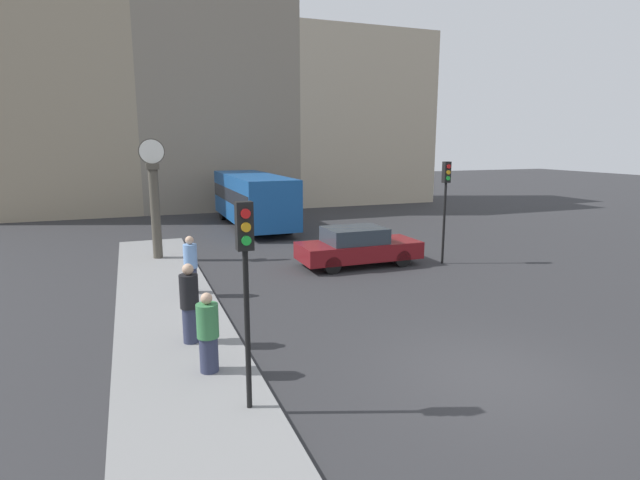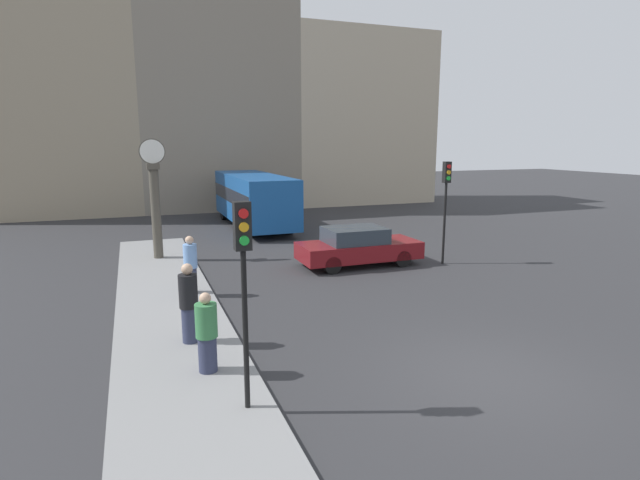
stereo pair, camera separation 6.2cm
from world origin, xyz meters
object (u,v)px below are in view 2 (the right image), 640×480
Objects in this scene: street_clock at (155,201)px; pedestrian_black_jacket at (189,304)px; bus_distant at (253,197)px; pedestrian_green_hoodie at (207,333)px; sedan_car at (358,246)px; traffic_light_near at (243,263)px; traffic_light_far at (446,191)px; pedestrian_blue_stripe at (191,265)px.

street_clock reaches higher than pedestrian_black_jacket.
pedestrian_green_hoodie is (-4.90, -16.91, -0.70)m from bus_distant.
pedestrian_green_hoodie is (-6.45, -7.05, 0.17)m from sedan_car.
traffic_light_near reaches higher than sedan_car.
pedestrian_green_hoodie reaches higher than sedan_car.
street_clock is 8.94m from pedestrian_black_jacket.
traffic_light_far is 9.42m from pedestrian_blue_stripe.
traffic_light_far is at bearing -16.17° from sedan_car.
street_clock is at bearing 91.92° from pedestrian_green_hoodie.
pedestrian_black_jacket is at bearing -88.73° from street_clock.
bus_distant is 2.45× the size of traffic_light_far.
sedan_car is 2.82× the size of pedestrian_green_hoodie.
bus_distant is at bearing 50.93° from street_clock.
traffic_light_far is (4.63, -10.75, 1.12)m from bus_distant.
bus_distant is at bearing 113.30° from traffic_light_far.
pedestrian_black_jacket is at bearing -96.95° from pedestrian_blue_stripe.
sedan_car is 10.01m from bus_distant.
traffic_light_far is at bearing 40.38° from traffic_light_near.
pedestrian_black_jacket is (-9.68, -4.57, -1.70)m from traffic_light_far.
pedestrian_black_jacket reaches higher than sedan_car.
traffic_light_near is 1.93× the size of pedestrian_black_jacket.
traffic_light_near is 2.19× the size of pedestrian_green_hoodie.
traffic_light_near is 0.77× the size of street_clock.
traffic_light_near reaches higher than pedestrian_black_jacket.
pedestrian_blue_stripe is 3.80m from pedestrian_black_jacket.
pedestrian_blue_stripe is at bearing -111.70° from bus_distant.
pedestrian_green_hoodie is (-0.42, 1.59, -1.71)m from traffic_light_near.
traffic_light_far is 10.77m from street_clock.
traffic_light_far is (9.11, 7.75, 0.11)m from traffic_light_near.
traffic_light_far is 10.84m from pedestrian_black_jacket.
traffic_light_far is (3.08, -0.89, 1.99)m from sedan_car.
bus_distant is (-1.55, 9.85, 0.87)m from sedan_car.
pedestrian_blue_stripe is (-9.22, -0.80, -1.75)m from traffic_light_far.
sedan_car is at bearing -26.45° from street_clock.
sedan_car is 2.49× the size of pedestrian_black_jacket.
pedestrian_blue_stripe is 5.37m from pedestrian_green_hoodie.
sedan_car is 0.99× the size of street_clock.
pedestrian_green_hoodie is at bearing -132.45° from sedan_car.
bus_distant is 5.47× the size of pedestrian_blue_stripe.
pedestrian_black_jacket is at bearing 95.50° from pedestrian_green_hoodie.
street_clock reaches higher than sedan_car.
traffic_light_near is 0.91× the size of traffic_light_far.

